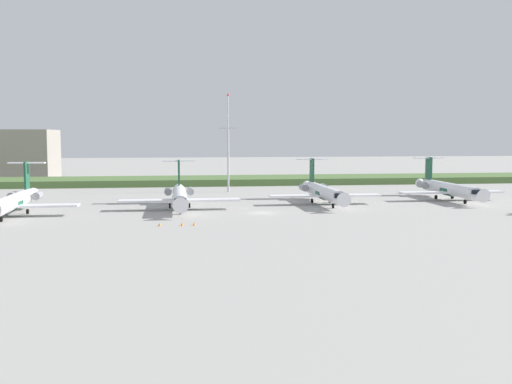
% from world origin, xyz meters
% --- Properties ---
extents(ground_plane, '(500.00, 500.00, 0.00)m').
position_xyz_m(ground_plane, '(0.00, 30.00, 0.00)').
color(ground_plane, '#9E9B96').
extents(grass_berm, '(320.00, 20.00, 1.89)m').
position_xyz_m(grass_berm, '(0.00, 67.74, 0.94)').
color(grass_berm, '#4C6B38').
rests_on(grass_berm, ground).
extents(regional_jet_nearest, '(22.81, 31.00, 9.00)m').
position_xyz_m(regional_jet_nearest, '(-44.01, 2.44, 2.54)').
color(regional_jet_nearest, white).
rests_on(regional_jet_nearest, ground).
extents(regional_jet_second, '(22.81, 31.00, 9.00)m').
position_xyz_m(regional_jet_second, '(-14.90, 8.08, 2.54)').
color(regional_jet_second, white).
rests_on(regional_jet_second, ground).
extents(regional_jet_third, '(22.81, 31.00, 9.00)m').
position_xyz_m(regional_jet_third, '(14.56, 13.24, 2.54)').
color(regional_jet_third, white).
rests_on(regional_jet_third, ground).
extents(regional_jet_fourth, '(22.81, 31.00, 9.00)m').
position_xyz_m(regional_jet_fourth, '(43.47, 16.88, 2.54)').
color(regional_jet_fourth, white).
rests_on(regional_jet_fourth, ground).
extents(antenna_mast, '(4.40, 0.50, 24.25)m').
position_xyz_m(antenna_mast, '(-2.47, 42.02, 10.05)').
color(antenna_mast, '#B2B2B7').
rests_on(antenna_mast, ground).
extents(safety_cone_front_marker, '(0.44, 0.44, 0.55)m').
position_xyz_m(safety_cone_front_marker, '(-18.28, -13.72, 0.28)').
color(safety_cone_front_marker, orange).
rests_on(safety_cone_front_marker, ground).
extents(safety_cone_mid_marker, '(0.44, 0.44, 0.55)m').
position_xyz_m(safety_cone_mid_marker, '(-14.80, -14.05, 0.28)').
color(safety_cone_mid_marker, orange).
rests_on(safety_cone_mid_marker, ground).
extents(safety_cone_rear_marker, '(0.44, 0.44, 0.55)m').
position_xyz_m(safety_cone_rear_marker, '(-12.88, -13.80, 0.28)').
color(safety_cone_rear_marker, orange).
rests_on(safety_cone_rear_marker, ground).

